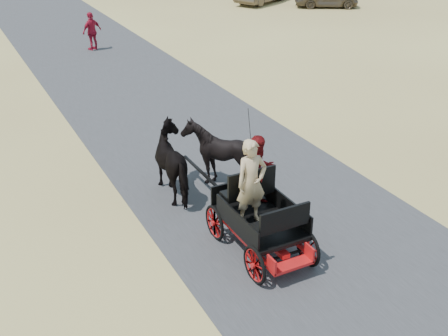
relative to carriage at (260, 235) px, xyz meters
name	(u,v)px	position (x,y,z in m)	size (l,w,h in m)	color
ground	(367,289)	(1.14, -2.07, -0.36)	(140.00, 140.00, 0.00)	tan
road	(367,289)	(1.14, -2.07, -0.35)	(6.00, 140.00, 0.01)	#38383A
carriage	(260,235)	(0.00, 0.00, 0.00)	(1.30, 2.40, 0.72)	black
horse_left	(177,163)	(-0.55, 3.00, 0.49)	(0.91, 2.01, 1.70)	black
horse_right	(218,154)	(0.55, 3.00, 0.49)	(1.37, 1.54, 1.70)	black
driver_man	(251,183)	(-0.20, 0.05, 1.26)	(0.66, 0.43, 1.80)	tan
passenger_woman	(259,171)	(0.30, 0.60, 1.15)	(0.77, 0.60, 1.58)	#660C0F
pedestrian	(92,31)	(1.37, 17.30, 0.50)	(1.01, 0.42, 1.73)	maroon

